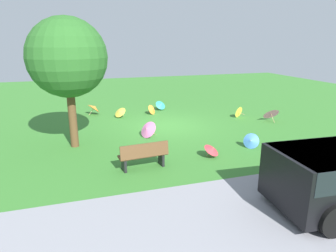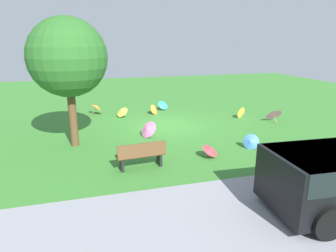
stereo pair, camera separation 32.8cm
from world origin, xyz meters
TOP-DOWN VIEW (x-y plane):
  - ground at (0.00, 0.00)m, footprint 40.00×40.00m
  - road_strip at (0.00, 8.33)m, footprint 40.00×4.30m
  - park_bench at (2.23, 4.67)m, footprint 1.64×0.62m
  - shade_tree at (4.33, 1.74)m, footprint 2.94×2.94m
  - parasol_yellow_0 at (1.92, -2.30)m, footprint 0.82×0.85m
  - parasol_red_0 at (-0.32, 4.46)m, footprint 0.80×0.80m
  - parasol_teal_0 at (-0.71, -3.37)m, footprint 0.76×0.71m
  - parasol_blue_0 at (-2.16, 4.05)m, footprint 0.68×0.68m
  - parasol_pink_0 at (-5.40, 0.78)m, footprint 0.86×0.80m
  - parasol_orange_0 at (0.04, -2.52)m, footprint 0.64×0.64m
  - parasol_yellow_1 at (-4.22, -0.43)m, footprint 0.64×0.61m
  - parasol_pink_2 at (1.32, 1.50)m, footprint 0.88×0.95m
  - parasol_orange_2 at (3.17, -3.42)m, footprint 0.87×0.92m

SIDE VIEW (x-z plane):
  - ground at x=0.00m, z-range 0.00..0.00m
  - road_strip at x=0.00m, z-range 0.00..0.01m
  - parasol_orange_0 at x=0.04m, z-range 0.00..0.56m
  - parasol_blue_0 at x=-2.16m, z-range 0.00..0.61m
  - parasol_yellow_1 at x=-4.22m, z-range 0.00..0.61m
  - parasol_red_0 at x=-0.32m, z-range 0.05..0.57m
  - parasol_yellow_0 at x=1.92m, z-range 0.03..0.61m
  - parasol_teal_0 at x=-0.71m, z-range 0.03..0.63m
  - parasol_pink_2 at x=1.32m, z-range 0.01..0.73m
  - parasol_orange_2 at x=3.17m, z-range 0.05..0.78m
  - parasol_pink_0 at x=-5.40m, z-range 0.04..0.82m
  - park_bench at x=2.23m, z-range 0.01..0.92m
  - shade_tree at x=4.33m, z-range 0.97..5.88m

